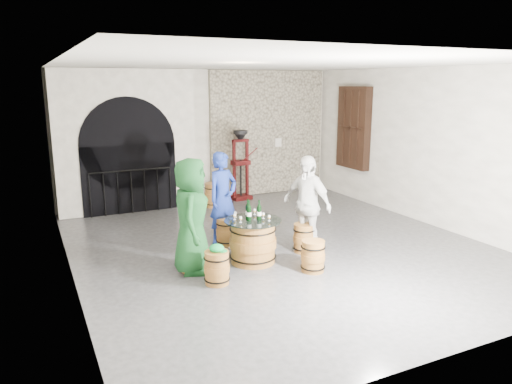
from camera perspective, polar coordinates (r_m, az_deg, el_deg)
name	(u,v)px	position (r m, az deg, el deg)	size (l,w,h in m)	color
ground	(278,246)	(8.84, 2.62, -6.33)	(8.00, 8.00, 0.00)	#313134
wall_back	(202,136)	(12.09, -6.40, 6.56)	(8.00, 8.00, 0.00)	silver
wall_front	(467,213)	(5.37, 23.56, -2.26)	(8.00, 8.00, 0.00)	silver
wall_left	(64,175)	(7.47, -21.61, 1.90)	(8.00, 8.00, 0.00)	silver
wall_right	(429,147)	(10.57, 19.72, 5.00)	(8.00, 8.00, 0.00)	silver
ceiling	(280,63)	(8.36, 2.85, 14.86)	(8.00, 8.00, 0.00)	beige
stone_facing_panel	(268,133)	(12.75, 1.40, 6.95)	(3.20, 0.12, 3.18)	#B2A98E
arched_opening	(126,142)	(11.35, -15.06, 5.71)	(3.10, 0.60, 3.19)	silver
shuttered_window	(353,128)	(12.27, 11.38, 7.42)	(0.23, 1.10, 2.00)	black
barrel_table	(253,241)	(7.95, -0.37, -5.83)	(0.93, 0.93, 0.72)	brown
barrel_stool_left	(193,256)	(7.67, -7.47, -7.50)	(0.39, 0.39, 0.50)	brown
barrel_stool_far	(226,231)	(8.85, -3.50, -4.65)	(0.39, 0.39, 0.50)	brown
barrel_stool_right	(304,238)	(8.50, 5.65, -5.41)	(0.39, 0.39, 0.50)	brown
barrel_stool_near_right	(313,256)	(7.66, 6.72, -7.51)	(0.39, 0.39, 0.50)	brown
barrel_stool_near_left	(217,268)	(7.19, -4.63, -8.87)	(0.39, 0.39, 0.50)	brown
green_cap	(217,248)	(7.08, -4.64, -6.62)	(0.26, 0.21, 0.12)	#0B7C33
person_green	(191,216)	(7.47, -7.63, -2.82)	(0.88, 0.57, 1.80)	#113D19
person_blue	(223,198)	(8.81, -3.93, -0.71)	(0.62, 0.40, 1.69)	navy
person_white	(307,204)	(8.36, 5.98, -1.44)	(1.00, 0.41, 1.70)	silver
wine_bottle_left	(249,212)	(7.79, -0.82, -2.41)	(0.08, 0.08, 0.32)	black
wine_bottle_center	(259,212)	(7.83, 0.37, -2.34)	(0.08, 0.08, 0.32)	black
wine_bottle_right	(248,211)	(7.88, -0.97, -2.24)	(0.08, 0.08, 0.32)	black
tasting_glass_a	(241,220)	(7.69, -1.81, -3.26)	(0.05, 0.05, 0.10)	#BE7F25
tasting_glass_b	(263,216)	(7.91, 0.86, -2.80)	(0.05, 0.05, 0.10)	#BE7F25
tasting_glass_c	(235,215)	(7.98, -2.44, -2.66)	(0.05, 0.05, 0.10)	#BE7F25
tasting_glass_d	(255,212)	(8.15, -0.16, -2.33)	(0.05, 0.05, 0.10)	#BE7F25
tasting_glass_e	(269,218)	(7.77, 1.56, -3.09)	(0.05, 0.05, 0.10)	#BE7F25
tasting_glass_f	(235,217)	(7.85, -2.52, -2.94)	(0.05, 0.05, 0.10)	#BE7F25
side_barrel	(213,195)	(11.54, -5.04, -0.35)	(0.43, 0.43, 0.57)	brown
corking_press	(241,160)	(12.10, -1.81, 3.83)	(0.73, 0.43, 1.74)	#470B0B
control_box	(278,142)	(12.82, 2.55, 5.85)	(0.18, 0.10, 0.22)	silver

